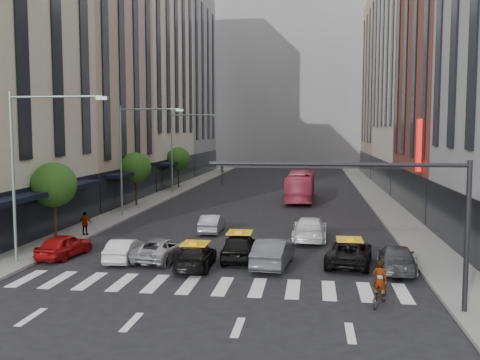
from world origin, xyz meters
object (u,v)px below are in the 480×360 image
at_px(taxi_left, 195,256).
at_px(bus, 300,186).
at_px(streetlamp_mid, 132,146).
at_px(streetlamp_far, 180,142).
at_px(streetlamp_near, 29,154).
at_px(motorcycle, 379,294).
at_px(car_red, 64,245).
at_px(pedestrian_far, 85,224).
at_px(taxi_center, 240,246).
at_px(car_white_front, 125,250).

distance_m(taxi_left, bus, 27.99).
xyz_separation_m(streetlamp_mid, streetlamp_far, (0.00, 16.00, 0.00)).
bearing_deg(streetlamp_near, taxi_left, 3.58).
xyz_separation_m(streetlamp_near, motorcycle, (17.42, -4.30, -5.45)).
distance_m(streetlamp_near, taxi_left, 10.17).
bearing_deg(taxi_left, car_red, -12.47).
relative_size(motorcycle, pedestrian_far, 1.12).
relative_size(streetlamp_mid, taxi_center, 2.05).
height_order(taxi_left, bus, bus).
relative_size(streetlamp_near, pedestrian_far, 5.75).
bearing_deg(pedestrian_far, car_white_front, 131.33).
relative_size(bus, motorcycle, 6.16).
bearing_deg(pedestrian_far, streetlamp_near, 94.41).
bearing_deg(car_red, streetlamp_mid, -78.89).
height_order(car_white_front, taxi_center, taxi_center).
height_order(streetlamp_far, pedestrian_far, streetlamp_far).
bearing_deg(bus, streetlamp_near, 65.79).
bearing_deg(taxi_center, motorcycle, 133.59).
relative_size(streetlamp_near, bus, 0.84).
bearing_deg(bus, taxi_center, 85.22).
height_order(streetlamp_mid, bus, streetlamp_mid).
xyz_separation_m(car_red, car_white_front, (3.68, -0.36, -0.05)).
distance_m(car_white_front, pedestrian_far, 7.64).
relative_size(streetlamp_near, motorcycle, 5.15).
bearing_deg(taxi_center, streetlamp_far, -70.18).
height_order(streetlamp_near, car_red, streetlamp_near).
bearing_deg(car_red, bus, -108.00).
distance_m(streetlamp_far, taxi_left, 33.06).
bearing_deg(taxi_left, motorcycle, 148.21).
height_order(taxi_center, bus, bus).
height_order(streetlamp_near, pedestrian_far, streetlamp_near).
bearing_deg(motorcycle, bus, -59.83).
height_order(streetlamp_far, bus, streetlamp_far).
xyz_separation_m(bus, motorcycle, (3.96, -32.40, -1.04)).
bearing_deg(taxi_left, streetlamp_far, -77.36).
height_order(car_red, pedestrian_far, pedestrian_far).
bearing_deg(streetlamp_far, motorcycle, -64.36).
height_order(taxi_left, motorcycle, taxi_left).
distance_m(taxi_left, pedestrian_far, 11.36).
relative_size(streetlamp_far, taxi_left, 2.05).
bearing_deg(car_white_front, motorcycle, 153.18).
xyz_separation_m(taxi_left, pedestrian_far, (-9.05, 6.86, 0.29)).
bearing_deg(car_red, motorcycle, 167.26).
distance_m(streetlamp_far, motorcycle, 40.63).
xyz_separation_m(streetlamp_near, car_red, (0.84, 1.88, -5.23)).
bearing_deg(streetlamp_mid, car_red, -86.58).
height_order(taxi_left, taxi_center, taxi_center).
distance_m(car_red, motorcycle, 17.69).
bearing_deg(taxi_left, car_white_front, -16.01).
bearing_deg(car_white_front, bus, -111.13).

